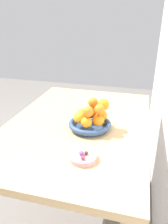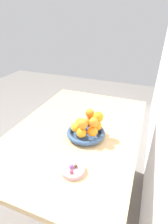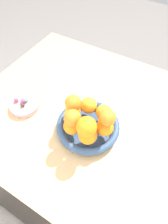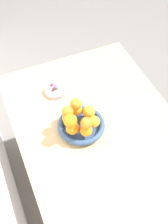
% 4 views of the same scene
% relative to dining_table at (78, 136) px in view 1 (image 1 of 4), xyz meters
% --- Properties ---
extents(ground_plane, '(6.00, 6.00, 0.00)m').
position_rel_dining_table_xyz_m(ground_plane, '(0.00, 0.00, -0.65)').
color(ground_plane, slate).
extents(dining_table, '(1.10, 0.76, 0.74)m').
position_rel_dining_table_xyz_m(dining_table, '(0.00, 0.00, 0.00)').
color(dining_table, tan).
rests_on(dining_table, ground_plane).
extents(fruit_bowl, '(0.22, 0.22, 0.04)m').
position_rel_dining_table_xyz_m(fruit_bowl, '(0.05, 0.08, 0.11)').
color(fruit_bowl, navy).
rests_on(fruit_bowl, dining_table).
extents(candy_dish, '(0.11, 0.11, 0.02)m').
position_rel_dining_table_xyz_m(candy_dish, '(0.32, 0.11, 0.10)').
color(candy_dish, '#B28C99').
rests_on(candy_dish, dining_table).
extents(orange_0, '(0.06, 0.06, 0.06)m').
position_rel_dining_table_xyz_m(orange_0, '(0.08, 0.03, 0.16)').
color(orange_0, orange).
rests_on(orange_0, fruit_bowl).
extents(orange_1, '(0.05, 0.05, 0.05)m').
position_rel_dining_table_xyz_m(orange_1, '(0.12, 0.08, 0.16)').
color(orange_1, orange).
rests_on(orange_1, fruit_bowl).
extents(orange_2, '(0.06, 0.06, 0.06)m').
position_rel_dining_table_xyz_m(orange_2, '(0.09, 0.13, 0.16)').
color(orange_2, orange).
rests_on(orange_2, fruit_bowl).
extents(orange_3, '(0.06, 0.06, 0.06)m').
position_rel_dining_table_xyz_m(orange_3, '(0.03, 0.13, 0.16)').
color(orange_3, orange).
rests_on(orange_3, fruit_bowl).
extents(orange_4, '(0.06, 0.06, 0.06)m').
position_rel_dining_table_xyz_m(orange_4, '(-0.01, 0.08, 0.16)').
color(orange_4, orange).
rests_on(orange_4, fruit_bowl).
extents(orange_5, '(0.05, 0.05, 0.05)m').
position_rel_dining_table_xyz_m(orange_5, '(0.02, 0.03, 0.16)').
color(orange_5, orange).
rests_on(orange_5, fruit_bowl).
extents(orange_6, '(0.05, 0.05, 0.05)m').
position_rel_dining_table_xyz_m(orange_6, '(-0.01, 0.08, 0.21)').
color(orange_6, orange).
rests_on(orange_6, orange_4).
extents(orange_7, '(0.05, 0.05, 0.05)m').
position_rel_dining_table_xyz_m(orange_7, '(0.11, 0.08, 0.21)').
color(orange_7, orange).
rests_on(orange_7, orange_1).
extents(orange_8, '(0.05, 0.05, 0.05)m').
position_rel_dining_table_xyz_m(orange_8, '(0.08, 0.13, 0.21)').
color(orange_8, orange).
rests_on(orange_8, orange_2).
extents(orange_9, '(0.06, 0.06, 0.06)m').
position_rel_dining_table_xyz_m(orange_9, '(0.03, 0.14, 0.22)').
color(orange_9, orange).
rests_on(orange_9, orange_3).
extents(candy_ball_0, '(0.01, 0.01, 0.01)m').
position_rel_dining_table_xyz_m(candy_ball_0, '(0.32, 0.10, 0.12)').
color(candy_ball_0, '#4C9947').
rests_on(candy_ball_0, candy_dish).
extents(candy_ball_1, '(0.02, 0.02, 0.02)m').
position_rel_dining_table_xyz_m(candy_ball_1, '(0.31, 0.13, 0.12)').
color(candy_ball_1, '#472819').
rests_on(candy_ball_1, candy_dish).
extents(candy_ball_2, '(0.02, 0.02, 0.02)m').
position_rel_dining_table_xyz_m(candy_ball_2, '(0.35, 0.12, 0.12)').
color(candy_ball_2, '#C6384C').
rests_on(candy_ball_2, candy_dish).
extents(candy_ball_3, '(0.02, 0.02, 0.02)m').
position_rel_dining_table_xyz_m(candy_ball_3, '(0.32, 0.11, 0.12)').
color(candy_ball_3, '#8C4C99').
rests_on(candy_ball_3, candy_dish).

